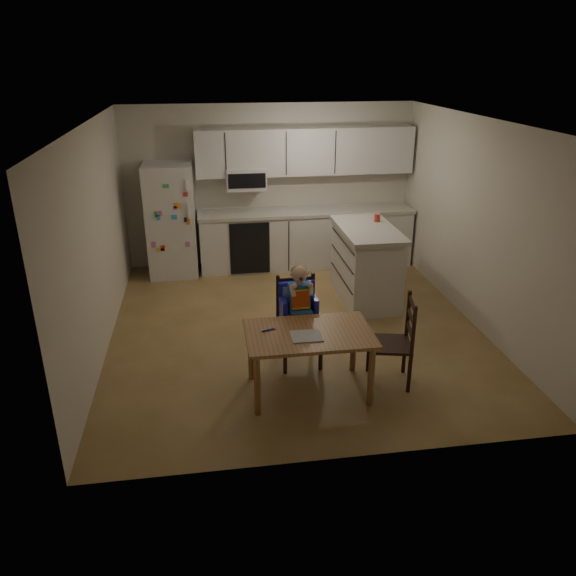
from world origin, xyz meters
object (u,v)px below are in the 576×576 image
Objects in this scene: dining_table at (309,340)px; chair_side at (400,336)px; refrigerator at (171,220)px; red_cup at (377,218)px; kitchen_island at (366,263)px; chair_booster at (298,304)px.

dining_table is 1.31× the size of chair_side.
refrigerator is 1.79× the size of chair_side.
red_cup reaches higher than chair_side.
kitchen_island is 1.98m from chair_booster.
red_cup is (0.20, 0.26, 0.56)m from kitchen_island.
chair_booster is at bearing -127.69° from red_cup.
dining_table is at bearing -92.66° from chair_booster.
kitchen_island is at bearing 61.15° from dining_table.
chair_side is (0.95, -0.59, -0.16)m from chair_booster.
kitchen_island is 1.12× the size of dining_table.
kitchen_island is at bearing -174.84° from chair_side.
red_cup is 2.34m from chair_booster.
chair_booster is at bearing -109.82° from chair_side.
chair_side is (2.39, -3.55, -0.31)m from refrigerator.
red_cup is 2.86m from dining_table.
red_cup reaches higher than dining_table.
chair_side is (0.94, 0.03, -0.04)m from dining_table.
chair_booster is (-1.21, -1.57, 0.17)m from kitchen_island.
kitchen_island is 2.49m from dining_table.
red_cup is at bearing 51.64° from kitchen_island.
kitchen_island is at bearing 49.53° from chair_booster.
red_cup is (2.85, -1.14, 0.23)m from refrigerator.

